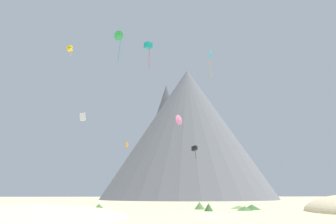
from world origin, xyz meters
The scene contains 17 objects.
ground_plane centered at (0.00, 0.00, 0.00)m, with size 400.00×400.00×0.00m, color beige.
dune_foreground_right centered at (-17.35, -2.86, 0.00)m, with size 21.30×18.41×2.70m, color beige.
bush_far_right centered at (7.07, 12.74, 0.29)m, with size 2.17×2.17×0.58m, color #477238.
bush_low_patch centered at (2.00, 11.79, 0.50)m, with size 1.20×1.20×1.00m, color #386633.
bush_near_right centered at (-11.58, 6.98, 0.55)m, with size 2.38×2.38×1.09m, color #477238.
bush_ridge_crest centered at (1.90, 17.20, 0.52)m, with size 1.53×1.53×1.05m, color #568442.
bush_far_left centered at (8.89, 15.20, 0.36)m, with size 2.51×2.51×0.72m, color #386633.
bush_mid_center centered at (8.23, 19.01, 0.23)m, with size 2.61×2.61×0.45m, color #668C4C.
rock_massif centered at (13.45, 98.05, 22.86)m, with size 86.40×86.40×48.10m.
kite_black_low centered at (5.53, 39.81, 11.37)m, with size 1.41×1.40×2.75m.
kite_orange_low centered at (-8.44, 45.69, 12.69)m, with size 0.52×0.98×1.09m.
kite_white_mid centered at (-15.88, 24.23, 14.45)m, with size 1.05×0.34×1.47m.
kite_pink_mid centered at (2.17, 38.31, 17.09)m, with size 1.91×1.90×2.19m.
kite_cyan_high centered at (9.47, 39.55, 32.13)m, with size 1.43×2.36×6.46m.
kite_yellow_high centered at (-22.93, 51.19, 36.81)m, with size 1.39×1.37×3.30m.
kite_green_high centered at (-10.40, 21.62, 27.68)m, with size 1.77×1.31×5.45m.
kite_teal_high centered at (-5.02, 29.02, 29.32)m, with size 1.67×1.69×5.13m.
Camera 1 is at (-8.78, -36.57, 2.29)m, focal length 39.86 mm.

